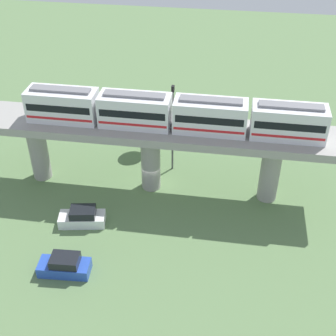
# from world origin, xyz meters

# --- Properties ---
(ground_plane) EXTENTS (120.00, 120.00, 0.00)m
(ground_plane) POSITION_xyz_m (0.00, 0.00, 0.00)
(ground_plane) COLOR #5B7A4C
(viaduct) EXTENTS (5.20, 35.80, 7.18)m
(viaduct) POSITION_xyz_m (0.00, 0.00, 5.65)
(viaduct) COLOR #999691
(viaduct) RESTS_ON ground
(train) EXTENTS (2.64, 27.45, 3.24)m
(train) POSITION_xyz_m (0.00, 2.12, 8.72)
(train) COLOR silver
(train) RESTS_ON viaduct
(parked_car_white) EXTENTS (2.48, 4.44, 1.76)m
(parked_car_white) POSITION_xyz_m (6.49, -5.26, 0.74)
(parked_car_white) COLOR white
(parked_car_white) RESTS_ON ground
(parked_car_blue) EXTENTS (2.06, 4.31, 1.76)m
(parked_car_blue) POSITION_xyz_m (12.40, -4.92, 0.74)
(parked_car_blue) COLOR #284CB7
(parked_car_blue) RESTS_ON ground
(tree_near_viaduct) EXTENTS (2.56, 2.56, 4.98)m
(tree_near_viaduct) POSITION_xyz_m (-6.66, -1.64, 3.65)
(tree_near_viaduct) COLOR brown
(tree_near_viaduct) RESTS_ON ground
(signal_post) EXTENTS (0.44, 0.28, 9.78)m
(signal_post) POSITION_xyz_m (-3.40, 1.69, 5.41)
(signal_post) COLOR #4C4C51
(signal_post) RESTS_ON ground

